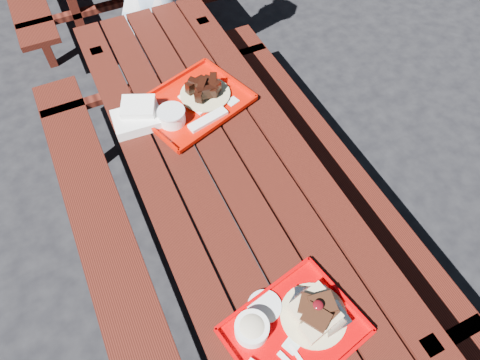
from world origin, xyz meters
The scene contains 5 objects.
ground centered at (0.00, 0.00, 0.00)m, with size 60.00×60.00×0.00m, color black.
picnic_table_near centered at (0.00, 0.00, 0.56)m, with size 1.41×2.40×0.75m.
near_tray centered at (-0.09, -0.71, 0.78)m, with size 0.48×0.40×0.13m.
far_tray centered at (0.00, 0.36, 0.77)m, with size 0.57×0.51×0.08m.
white_cloth centered at (-0.25, 0.38, 0.79)m, with size 0.23×0.20×0.09m.
Camera 1 is at (-0.41, -1.01, 2.19)m, focal length 32.00 mm.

